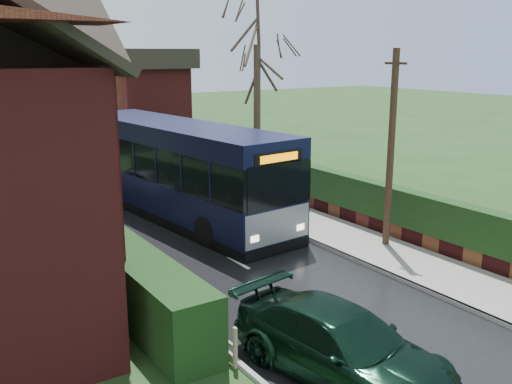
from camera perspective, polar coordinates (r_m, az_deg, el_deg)
ground at (r=15.96m, az=2.06°, el=-9.30°), size 140.00×140.00×0.00m
road at (r=24.36m, az=-11.66°, el=-1.35°), size 6.00×100.00×0.02m
pavement at (r=26.14m, az=-3.01°, el=0.09°), size 2.50×100.00×0.14m
kerb_right at (r=25.58m, az=-5.33°, el=-0.26°), size 0.12×100.00×0.14m
kerb_left at (r=23.46m, az=-18.59°, el=-2.28°), size 0.12×100.00×0.10m
front_hedge at (r=18.40m, az=-17.24°, el=-4.10°), size 1.20×16.00×1.60m
picket_fence at (r=18.71m, az=-14.96°, el=-4.78°), size 0.10×16.00×0.90m
right_wall_hedge at (r=26.73m, az=-0.16°, el=2.50°), size 0.60×50.00×1.80m
bus at (r=22.30m, az=-7.87°, el=2.16°), size 3.93×12.20×3.64m
car_silver at (r=24.10m, az=-18.30°, el=-0.32°), size 2.34×4.17×1.34m
car_green at (r=11.61m, az=8.59°, el=-14.92°), size 2.79×5.16×1.42m
car_distant at (r=52.47m, az=-22.81°, el=6.69°), size 2.47×4.62×1.45m
bus_stop_sign at (r=21.36m, az=2.52°, el=1.55°), size 0.19×0.39×2.63m
telegraph_pole at (r=18.53m, az=13.33°, el=4.03°), size 0.22×0.82×6.39m
tree_right_far at (r=29.10m, az=0.11°, el=15.42°), size 4.90×4.90×9.47m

